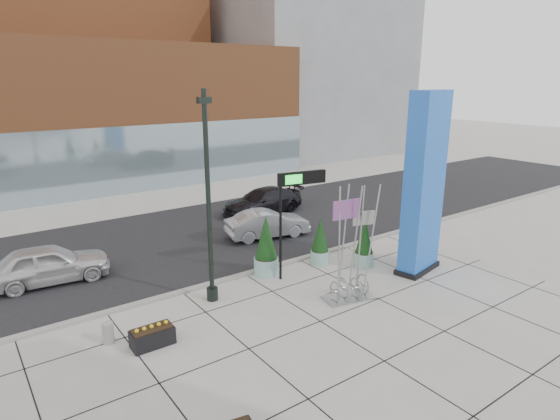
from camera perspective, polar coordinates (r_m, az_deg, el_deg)
ground at (r=17.29m, az=0.14°, el=-13.05°), size 160.00×160.00×0.00m
street_asphalt at (r=25.37m, az=-13.28°, el=-3.83°), size 80.00×12.00×0.02m
curb_edge at (r=20.30m, az=-6.58°, el=-8.40°), size 80.00×0.30×0.12m
tower_podium at (r=40.59m, az=-22.02°, el=10.64°), size 34.00×10.00×11.00m
tower_glass_front at (r=36.32m, az=-19.63°, el=5.60°), size 34.00×0.60×5.00m
building_grey_parking at (r=56.37m, az=2.52°, el=16.42°), size 20.00×18.00×18.00m
blue_pylon at (r=21.00m, az=17.14°, el=2.62°), size 2.53×1.50×7.89m
lamp_post at (r=17.57m, az=-8.63°, el=-1.15°), size 0.50×0.44×8.00m
public_art_sculpture at (r=18.41m, az=8.60°, el=-7.22°), size 2.18×1.42×4.57m
concrete_bollard at (r=16.67m, az=-20.23°, el=-13.88°), size 0.37×0.37×0.72m
overhead_street_sign at (r=19.55m, az=1.95°, el=2.86°), size 2.18×0.59×4.62m
round_planter_east at (r=21.74m, az=10.23°, el=-4.05°), size 0.90×0.90×2.24m
round_planter_mid at (r=21.76m, az=4.92°, el=-3.91°), size 0.87×0.87×2.18m
round_planter_west at (r=20.39m, az=-1.71°, el=-4.50°), size 1.08×1.08×2.69m
box_planter_north at (r=16.12m, az=-15.30°, el=-14.57°), size 1.36×0.69×0.74m
car_white_west at (r=21.97m, az=-26.41°, el=-5.95°), size 5.01×2.44×1.65m
car_silver_mid at (r=25.27m, az=-1.53°, el=-1.72°), size 4.73×2.46×1.48m
car_dark_east at (r=29.74m, az=-2.12°, el=1.05°), size 5.56×2.53×1.58m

